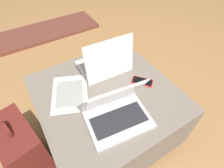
# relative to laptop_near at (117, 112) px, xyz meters

# --- Properties ---
(ground_plane) EXTENTS (14.00, 14.00, 0.00)m
(ground_plane) POSITION_rel_laptop_near_xyz_m (0.04, 0.18, -0.49)
(ground_plane) COLOR #9E7042
(ottoman) EXTENTS (0.81, 0.82, 0.44)m
(ottoman) POSITION_rel_laptop_near_xyz_m (0.04, 0.18, -0.27)
(ottoman) COLOR #3D3832
(ottoman) RESTS_ON ground_plane
(laptop_near) EXTENTS (0.36, 0.28, 0.23)m
(laptop_near) POSITION_rel_laptop_near_xyz_m (0.00, 0.00, 0.00)
(laptop_near) COLOR silver
(laptop_near) RESTS_ON ottoman
(laptop_far) EXTENTS (0.34, 0.28, 0.27)m
(laptop_far) POSITION_rel_laptop_near_xyz_m (0.14, 0.36, 0.01)
(laptop_far) COLOR silver
(laptop_far) RESTS_ON ottoman
(cell_phone) EXTENTS (0.14, 0.15, 0.01)m
(cell_phone) POSITION_rel_laptop_near_xyz_m (0.28, 0.14, -0.04)
(cell_phone) COLOR red
(cell_phone) RESTS_ON ottoman
(backpack) EXTENTS (0.27, 0.34, 0.56)m
(backpack) POSITION_rel_laptop_near_xyz_m (-0.51, 0.17, -0.26)
(backpack) COLOR #5B1E19
(backpack) RESTS_ON ground_plane
(paper_sheet) EXTENTS (0.31, 0.35, 0.00)m
(paper_sheet) POSITION_rel_laptop_near_xyz_m (-0.15, 0.29, -0.05)
(paper_sheet) COLOR silver
(paper_sheet) RESTS_ON ottoman
(fireplace_hearth) EXTENTS (1.40, 0.50, 0.04)m
(fireplace_hearth) POSITION_rel_laptop_near_xyz_m (0.04, 1.85, -0.47)
(fireplace_hearth) COLOR brown
(fireplace_hearth) RESTS_ON ground_plane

